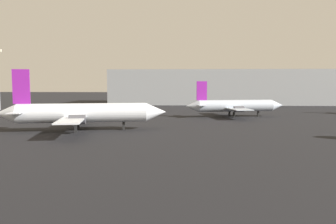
# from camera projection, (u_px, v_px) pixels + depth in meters

# --- Properties ---
(airplane_distant) EXTENTS (28.55, 23.05, 10.41)m
(airplane_distant) POSITION_uv_depth(u_px,v_px,m) (82.00, 113.00, 54.95)
(airplane_distant) COLOR silver
(airplane_distant) RESTS_ON ground_plane
(airplane_far_left) EXTENTS (24.54, 17.89, 8.62)m
(airplane_far_left) POSITION_uv_depth(u_px,v_px,m) (234.00, 106.00, 78.23)
(airplane_far_left) COLOR #B2BCCC
(airplane_far_left) RESTS_ON ground_plane
(terminal_building) EXTENTS (89.37, 25.35, 13.37)m
(terminal_building) POSITION_uv_depth(u_px,v_px,m) (224.00, 87.00, 131.22)
(terminal_building) COLOR #999EA3
(terminal_building) RESTS_ON ground_plane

